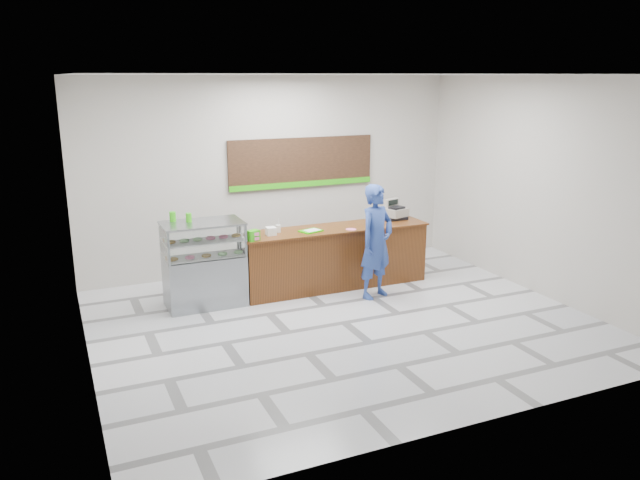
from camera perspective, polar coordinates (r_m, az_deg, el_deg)
name	(u,v)px	position (r m, az deg, el deg)	size (l,w,h in m)	color
floor	(345,323)	(9.17, 2.26, -7.56)	(7.00, 7.00, 0.00)	silver
back_wall	(273,175)	(11.38, -4.30, 5.98)	(7.00, 7.00, 0.00)	beige
ceiling	(347,75)	(8.48, 2.51, 14.88)	(7.00, 7.00, 0.00)	silver
sales_counter	(334,257)	(10.54, 1.30, -1.57)	(3.26, 0.76, 1.03)	brown
display_case	(204,263)	(9.80, -10.55, -2.12)	(1.22, 0.72, 1.33)	gray
menu_board	(302,163)	(11.51, -1.65, 7.03)	(2.80, 0.06, 0.90)	black
cash_register	(394,212)	(11.11, 6.81, 2.59)	(0.45, 0.46, 0.34)	black
card_terminal	(376,223)	(10.65, 5.14, 1.52)	(0.09, 0.18, 0.04)	black
serving_tray	(311,231)	(10.15, -0.83, 0.85)	(0.40, 0.34, 0.02)	#23CD00
napkin_box	(271,231)	(9.93, -4.51, 0.82)	(0.15, 0.15, 0.13)	white
straw_cup	(278,229)	(10.09, -3.84, 1.04)	(0.08, 0.08, 0.12)	silver
promo_box	(253,235)	(9.62, -6.13, 0.41)	(0.18, 0.12, 0.16)	#31C111
donut_decal	(351,229)	(10.29, 2.85, 0.98)	(0.17, 0.17, 0.00)	pink
green_cup_left	(173,217)	(9.78, -13.32, 2.10)	(0.10, 0.10, 0.15)	#31C111
green_cup_right	(189,218)	(9.69, -11.91, 2.03)	(0.09, 0.09, 0.14)	#31C111
customer	(376,242)	(9.99, 5.17, -0.15)	(0.67, 0.44, 1.84)	#2A4595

